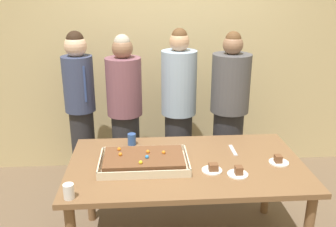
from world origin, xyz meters
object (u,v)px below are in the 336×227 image
object	(u,v)px
sheet_cake	(144,161)
drink_cup_middle	(132,139)
cake_server_utensil	(233,150)
plated_slice_near_right	(213,169)
person_green_shirt_behind	(179,109)
plated_slice_near_left	(238,172)
party_table	(186,172)
person_left_edge_reaching	(81,108)
plated_slice_far_left	(279,161)
person_serving_front	(229,114)
person_striped_tie_right	(125,113)
drink_cup_nearest	(69,191)

from	to	relation	value
sheet_cake	drink_cup_middle	size ratio (longest dim) A/B	6.66
cake_server_utensil	sheet_cake	bearing A→B (deg)	-164.42
plated_slice_near_right	person_green_shirt_behind	distance (m)	1.20
cake_server_utensil	plated_slice_near_left	bearing A→B (deg)	-98.53
plated_slice_near_left	party_table	bearing A→B (deg)	147.93
person_left_edge_reaching	plated_slice_far_left	bearing A→B (deg)	25.62
person_left_edge_reaching	sheet_cake	bearing A→B (deg)	-0.01
party_table	person_serving_front	bearing A→B (deg)	59.09
person_green_shirt_behind	party_table	bearing A→B (deg)	16.64
plated_slice_far_left	cake_server_utensil	world-z (taller)	plated_slice_far_left
drink_cup_middle	person_striped_tie_right	size ratio (longest dim) A/B	0.06
plated_slice_far_left	person_striped_tie_right	size ratio (longest dim) A/B	0.09
party_table	cake_server_utensil	xyz separation A→B (m)	(0.41, 0.19, 0.09)
sheet_cake	person_green_shirt_behind	xyz separation A→B (m)	(0.37, 1.06, 0.05)
drink_cup_middle	plated_slice_near_left	bearing A→B (deg)	-37.10
plated_slice_near_right	drink_cup_nearest	size ratio (longest dim) A/B	1.50
person_striped_tie_right	person_serving_front	bearing A→B (deg)	73.91
plated_slice_near_left	drink_cup_nearest	distance (m)	1.17
plated_slice_near_left	drink_cup_nearest	size ratio (longest dim) A/B	1.50
plated_slice_far_left	person_serving_front	world-z (taller)	person_serving_front
sheet_cake	plated_slice_far_left	xyz separation A→B (m)	(1.02, -0.04, -0.02)
sheet_cake	drink_cup_nearest	size ratio (longest dim) A/B	6.66
sheet_cake	drink_cup_middle	distance (m)	0.39
party_table	plated_slice_far_left	bearing A→B (deg)	-4.60
person_serving_front	person_left_edge_reaching	size ratio (longest dim) A/B	1.00
drink_cup_middle	cake_server_utensil	size ratio (longest dim) A/B	0.50
drink_cup_nearest	cake_server_utensil	xyz separation A→B (m)	(1.21, 0.63, -0.05)
drink_cup_nearest	drink_cup_middle	world-z (taller)	same
cake_server_utensil	drink_cup_middle	bearing A→B (deg)	167.95
cake_server_utensil	person_left_edge_reaching	size ratio (longest dim) A/B	0.12
drink_cup_middle	person_left_edge_reaching	size ratio (longest dim) A/B	0.06
drink_cup_nearest	person_striped_tie_right	bearing A→B (deg)	78.27
person_serving_front	person_striped_tie_right	xyz separation A→B (m)	(-1.04, 0.11, -0.01)
party_table	person_green_shirt_behind	world-z (taller)	person_green_shirt_behind
plated_slice_far_left	person_left_edge_reaching	xyz separation A→B (m)	(-1.66, 1.13, 0.08)
cake_server_utensil	person_striped_tie_right	size ratio (longest dim) A/B	0.12
party_table	plated_slice_near_left	bearing A→B (deg)	-32.07
plated_slice_near_right	person_striped_tie_right	distance (m)	1.34
plated_slice_near_left	person_striped_tie_right	size ratio (longest dim) A/B	0.09
plated_slice_near_left	plated_slice_near_right	size ratio (longest dim) A/B	1.00
sheet_cake	drink_cup_middle	world-z (taller)	sheet_cake
sheet_cake	plated_slice_far_left	bearing A→B (deg)	-2.20
party_table	plated_slice_near_left	xyz separation A→B (m)	(0.35, -0.22, 0.10)
drink_cup_middle	person_striped_tie_right	world-z (taller)	person_striped_tie_right
plated_slice_near_left	person_striped_tie_right	distance (m)	1.49
plated_slice_near_right	drink_cup_middle	xyz separation A→B (m)	(-0.60, 0.51, 0.03)
drink_cup_middle	person_left_edge_reaching	distance (m)	0.89
party_table	person_green_shirt_behind	bearing A→B (deg)	87.57
sheet_cake	cake_server_utensil	bearing A→B (deg)	15.58
person_serving_front	person_green_shirt_behind	distance (m)	0.51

